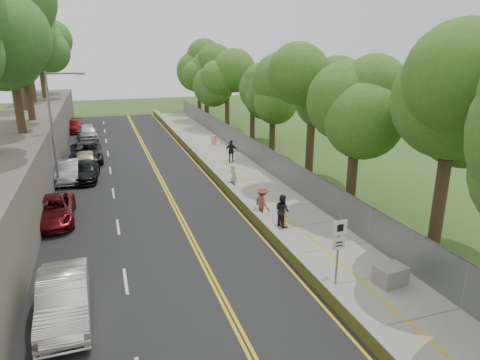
{
  "coord_description": "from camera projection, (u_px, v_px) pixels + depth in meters",
  "views": [
    {
      "loc": [
        -7.59,
        -16.62,
        9.4
      ],
      "look_at": [
        0.5,
        8.0,
        1.4
      ],
      "focal_mm": 32.0,
      "sensor_mm": 36.0,
      "label": 1
    }
  ],
  "objects": [
    {
      "name": "ground",
      "position": [
        283.0,
        257.0,
        20.12
      ],
      "size": [
        140.0,
        140.0,
        0.0
      ],
      "primitive_type": "plane",
      "color": "#33511E",
      "rests_on": "ground"
    },
    {
      "name": "road",
      "position": [
        137.0,
        179.0,
        32.12
      ],
      "size": [
        11.2,
        66.0,
        0.04
      ],
      "primitive_type": "cube",
      "color": "black",
      "rests_on": "ground"
    },
    {
      "name": "sidewalk",
      "position": [
        237.0,
        170.0,
        34.49
      ],
      "size": [
        4.2,
        66.0,
        0.05
      ],
      "primitive_type": "cube",
      "color": "gray",
      "rests_on": "ground"
    },
    {
      "name": "jersey_barrier",
      "position": [
        209.0,
        169.0,
        33.73
      ],
      "size": [
        0.42,
        66.0,
        0.6
      ],
      "primitive_type": "cube",
      "color": "gold",
      "rests_on": "ground"
    },
    {
      "name": "rock_embankment",
      "position": [
        13.0,
        162.0,
        29.12
      ],
      "size": [
        5.0,
        66.0,
        4.0
      ],
      "primitive_type": "cube",
      "color": "#595147",
      "rests_on": "ground"
    },
    {
      "name": "chainlink_fence",
      "position": [
        262.0,
        156.0,
        34.83
      ],
      "size": [
        0.04,
        66.0,
        2.0
      ],
      "primitive_type": "cube",
      "color": "slate",
      "rests_on": "ground"
    },
    {
      "name": "trees_embankment",
      "position": [
        1.0,
        30.0,
        26.77
      ],
      "size": [
        6.4,
        66.0,
        13.0
      ],
      "primitive_type": null,
      "color": "#3C792A",
      "rests_on": "rock_embankment"
    },
    {
      "name": "trees_fenceside",
      "position": [
        290.0,
        80.0,
        33.76
      ],
      "size": [
        7.0,
        66.0,
        14.0
      ],
      "primitive_type": null,
      "color": "#457524",
      "rests_on": "ground"
    },
    {
      "name": "streetlight",
      "position": [
        55.0,
        123.0,
        28.34
      ],
      "size": [
        2.52,
        0.22,
        8.0
      ],
      "color": "gray",
      "rests_on": "ground"
    },
    {
      "name": "signpost",
      "position": [
        339.0,
        242.0,
        17.12
      ],
      "size": [
        0.62,
        0.09,
        3.1
      ],
      "color": "gray",
      "rests_on": "sidewalk"
    },
    {
      "name": "construction_barrel",
      "position": [
        214.0,
        140.0,
        43.48
      ],
      "size": [
        0.54,
        0.54,
        0.89
      ],
      "primitive_type": "cylinder",
      "color": "#F75121",
      "rests_on": "sidewalk"
    },
    {
      "name": "concrete_block",
      "position": [
        390.0,
        275.0,
        17.62
      ],
      "size": [
        1.31,
        1.05,
        0.8
      ],
      "primitive_type": "cube",
      "rotation": [
        0.0,
        0.0,
        0.13
      ],
      "color": "slate",
      "rests_on": "sidewalk"
    },
    {
      "name": "car_1",
      "position": [
        64.0,
        299.0,
        15.25
      ],
      "size": [
        1.84,
        4.92,
        1.61
      ],
      "primitive_type": "imported",
      "rotation": [
        0.0,
        0.0,
        0.03
      ],
      "color": "silver",
      "rests_on": "road"
    },
    {
      "name": "car_2",
      "position": [
        52.0,
        210.0,
        23.89
      ],
      "size": [
        2.4,
        5.05,
        1.39
      ],
      "primitive_type": "imported",
      "rotation": [
        0.0,
        0.0,
        0.02
      ],
      "color": "maroon",
      "rests_on": "road"
    },
    {
      "name": "car_3",
      "position": [
        85.0,
        171.0,
        31.63
      ],
      "size": [
        2.27,
        4.76,
        1.34
      ],
      "primitive_type": "imported",
      "rotation": [
        0.0,
        0.0,
        -0.09
      ],
      "color": "black",
      "rests_on": "road"
    },
    {
      "name": "car_4",
      "position": [
        86.0,
        162.0,
        33.76
      ],
      "size": [
        1.92,
        4.64,
        1.57
      ],
      "primitive_type": "imported",
      "rotation": [
        0.0,
        0.0,
        0.01
      ],
      "color": "tan",
      "rests_on": "road"
    },
    {
      "name": "car_5",
      "position": [
        68.0,
        171.0,
        31.35
      ],
      "size": [
        1.6,
        4.52,
        1.49
      ],
      "primitive_type": "imported",
      "rotation": [
        0.0,
        0.0,
        0.01
      ],
      "color": "#9B9BA2",
      "rests_on": "road"
    },
    {
      "name": "car_6",
      "position": [
        86.0,
        152.0,
        36.77
      ],
      "size": [
        2.8,
        5.73,
        1.57
      ],
      "primitive_type": "imported",
      "rotation": [
        0.0,
        0.0,
        0.04
      ],
      "color": "black",
      "rests_on": "road"
    },
    {
      "name": "car_7",
      "position": [
        75.0,
        126.0,
        49.82
      ],
      "size": [
        2.01,
        4.72,
        1.36
      ],
      "primitive_type": "imported",
      "rotation": [
        0.0,
        0.0,
        -0.02
      ],
      "color": "maroon",
      "rests_on": "road"
    },
    {
      "name": "car_8",
      "position": [
        88.0,
        132.0,
        45.55
      ],
      "size": [
        2.3,
        4.94,
        1.64
      ],
      "primitive_type": "imported",
      "rotation": [
        0.0,
        0.0,
        0.08
      ],
      "color": "#B5B5B9",
      "rests_on": "road"
    },
    {
      "name": "painter_0",
      "position": [
        282.0,
        211.0,
        23.47
      ],
      "size": [
        0.57,
        0.8,
        1.54
      ],
      "primitive_type": "imported",
      "rotation": [
        0.0,
        0.0,
        1.68
      ],
      "color": "gold",
      "rests_on": "sidewalk"
    },
    {
      "name": "painter_1",
      "position": [
        233.0,
        177.0,
        29.33
      ],
      "size": [
        0.59,
        0.74,
        1.79
      ],
      "primitive_type": "imported",
      "rotation": [
        0.0,
        0.0,
        1.84
      ],
      "color": "beige",
      "rests_on": "sidewalk"
    },
    {
      "name": "painter_2",
      "position": [
        282.0,
        210.0,
        23.28
      ],
      "size": [
        0.89,
        1.03,
        1.81
      ],
      "primitive_type": "imported",
      "rotation": [
        0.0,
        0.0,
        1.84
      ],
      "color": "black",
      "rests_on": "sidewalk"
    },
    {
      "name": "painter_3",
      "position": [
        262.0,
        203.0,
        24.33
      ],
      "size": [
        0.96,
        1.33,
        1.86
      ],
      "primitive_type": "imported",
      "rotation": [
        0.0,
        0.0,
        1.81
      ],
      "color": "#97443A",
      "rests_on": "sidewalk"
    },
    {
      "name": "person_far",
      "position": [
        231.0,
        151.0,
        36.42
      ],
      "size": [
        1.22,
        0.88,
        1.92
      ],
      "primitive_type": "imported",
      "rotation": [
        0.0,
        0.0,
        2.72
      ],
      "color": "black",
      "rests_on": "sidewalk"
    }
  ]
}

